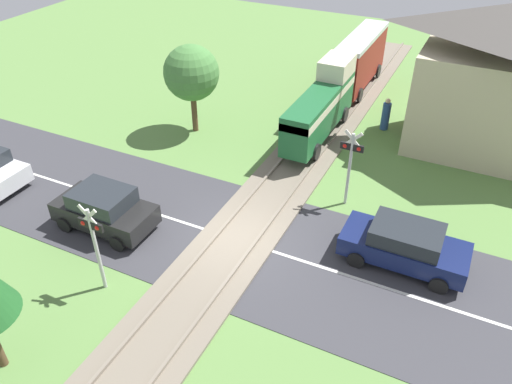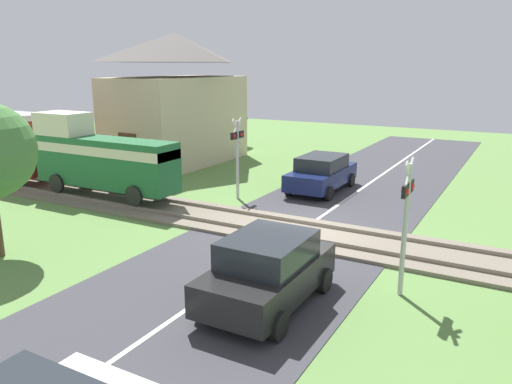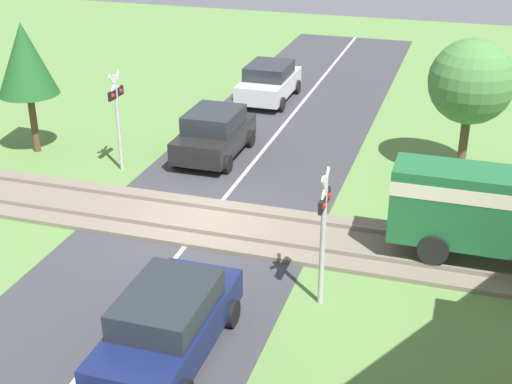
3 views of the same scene
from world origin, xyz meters
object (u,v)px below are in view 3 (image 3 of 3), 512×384
object	(u,v)px
car_behind_queue	(269,82)
crossing_signal_west_approach	(117,109)
crossing_signal_east_approach	(324,221)
car_near_crossing	(214,133)
car_far_side	(168,323)

from	to	relation	value
car_behind_queue	crossing_signal_west_approach	distance (m)	8.98
car_behind_queue	crossing_signal_east_approach	distance (m)	15.21
car_behind_queue	crossing_signal_west_approach	xyz separation A→B (m)	(8.53, -2.51, 1.27)
car_near_crossing	crossing_signal_east_approach	world-z (taller)	crossing_signal_east_approach
car_near_crossing	crossing_signal_west_approach	distance (m)	3.43
crossing_signal_west_approach	car_far_side	bearing A→B (deg)	32.53
car_far_side	car_behind_queue	size ratio (longest dim) A/B	1.07
car_behind_queue	crossing_signal_east_approach	size ratio (longest dim) A/B	1.20
car_far_side	car_behind_queue	distance (m)	17.22
car_behind_queue	car_far_side	bearing A→B (deg)	9.63
car_near_crossing	car_behind_queue	bearing A→B (deg)	180.00
crossing_signal_east_approach	car_near_crossing	bearing A→B (deg)	-144.74
car_near_crossing	crossing_signal_east_approach	xyz separation A→B (m)	(7.62, 5.39, 1.25)
car_near_crossing	car_behind_queue	world-z (taller)	car_near_crossing
crossing_signal_west_approach	crossing_signal_east_approach	bearing A→B (deg)	54.44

